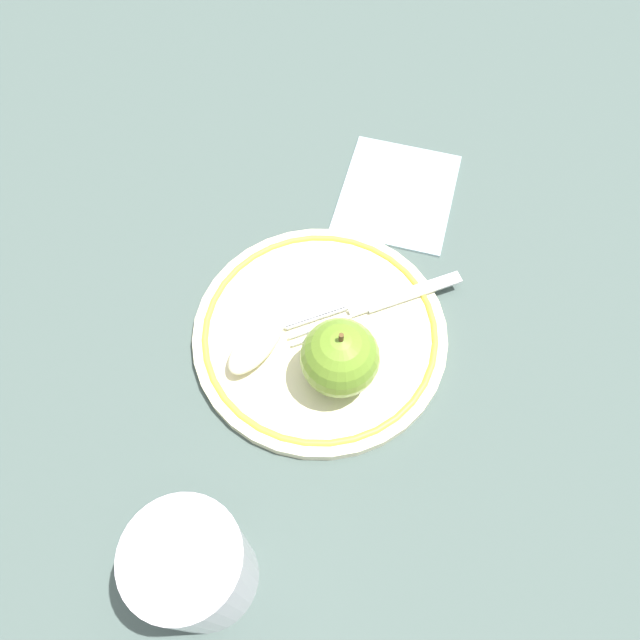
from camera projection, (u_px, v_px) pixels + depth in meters
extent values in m
plane|color=#43534D|center=(302.00, 324.00, 0.59)|extent=(2.00, 2.00, 0.00)
cylinder|color=beige|center=(320.00, 334.00, 0.58)|extent=(0.24, 0.24, 0.01)
torus|color=yellow|center=(320.00, 332.00, 0.57)|extent=(0.22, 0.22, 0.01)
sphere|color=olive|center=(340.00, 358.00, 0.52)|extent=(0.07, 0.07, 0.07)
cylinder|color=brown|center=(341.00, 338.00, 0.49)|extent=(0.00, 0.00, 0.01)
ellipsoid|color=#F4EDC6|center=(257.00, 342.00, 0.55)|extent=(0.06, 0.08, 0.02)
cube|color=silver|center=(414.00, 292.00, 0.59)|extent=(0.09, 0.06, 0.00)
cube|color=silver|center=(358.00, 310.00, 0.58)|extent=(0.02, 0.02, 0.00)
cube|color=silver|center=(314.00, 313.00, 0.58)|extent=(0.06, 0.03, 0.00)
cube|color=silver|center=(317.00, 320.00, 0.57)|extent=(0.06, 0.03, 0.00)
cube|color=silver|center=(320.00, 327.00, 0.57)|extent=(0.06, 0.03, 0.00)
cube|color=silver|center=(323.00, 334.00, 0.57)|extent=(0.06, 0.03, 0.00)
cylinder|color=silver|center=(195.00, 568.00, 0.43)|extent=(0.08, 0.08, 0.11)
cube|color=#ACC6D3|center=(397.00, 193.00, 0.66)|extent=(0.13, 0.15, 0.01)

